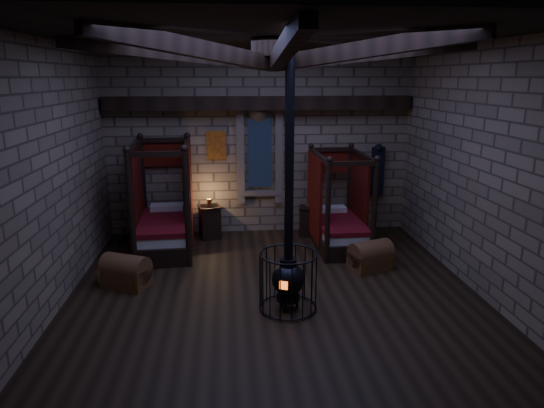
{
  "coord_description": "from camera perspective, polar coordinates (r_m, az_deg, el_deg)",
  "views": [
    {
      "loc": [
        -0.75,
        -7.72,
        3.63
      ],
      "look_at": [
        0.02,
        0.6,
        1.42
      ],
      "focal_mm": 32.0,
      "sensor_mm": 36.0,
      "label": 1
    }
  ],
  "objects": [
    {
      "name": "room",
      "position": [
        7.85,
        0.17,
        15.61
      ],
      "size": [
        7.02,
        7.02,
        4.29
      ],
      "color": "black",
      "rests_on": "ground"
    },
    {
      "name": "trunk_left",
      "position": [
        9.08,
        -16.82,
        -7.65
      ],
      "size": [
        0.95,
        0.81,
        0.59
      ],
      "rotation": [
        0.0,
        0.0,
        -0.44
      ],
      "color": "brown",
      "rests_on": "ground"
    },
    {
      "name": "trunk_right",
      "position": [
        9.62,
        11.53,
        -6.06
      ],
      "size": [
        0.91,
        0.75,
        0.58
      ],
      "rotation": [
        0.0,
        0.0,
        0.37
      ],
      "color": "brown",
      "rests_on": "ground"
    },
    {
      "name": "stove",
      "position": [
        7.75,
        1.92,
        -8.29
      ],
      "size": [
        0.93,
        0.93,
        4.05
      ],
      "rotation": [
        0.0,
        0.0,
        -0.41
      ],
      "color": "black",
      "rests_on": "ground"
    },
    {
      "name": "bed_left",
      "position": [
        10.7,
        -12.45,
        -2.22
      ],
      "size": [
        1.27,
        2.25,
        2.29
      ],
      "rotation": [
        0.0,
        0.0,
        0.05
      ],
      "color": "black",
      "rests_on": "ground"
    },
    {
      "name": "nightstand_right",
      "position": [
        11.4,
        4.32,
        -1.97
      ],
      "size": [
        0.52,
        0.51,
        0.76
      ],
      "rotation": [
        0.0,
        0.0,
        -0.25
      ],
      "color": "black",
      "rests_on": "ground"
    },
    {
      "name": "bed_right",
      "position": [
        10.73,
        7.75,
        -2.27
      ],
      "size": [
        1.08,
        1.99,
        2.06
      ],
      "rotation": [
        0.0,
        0.0,
        0.02
      ],
      "color": "black",
      "rests_on": "ground"
    },
    {
      "name": "nightstand_left",
      "position": [
        11.24,
        -7.32,
        -2.07
      ],
      "size": [
        0.58,
        0.56,
        0.94
      ],
      "rotation": [
        0.0,
        0.0,
        0.25
      ],
      "color": "black",
      "rests_on": "ground"
    }
  ]
}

